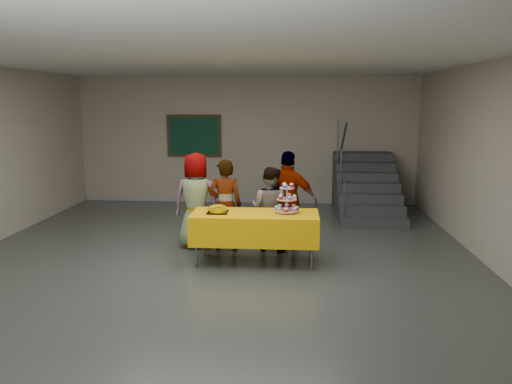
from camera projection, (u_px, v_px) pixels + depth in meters
room_shell at (212, 121)px, 6.83m from camera, size 10.00×10.04×3.02m
bake_table at (255, 227)px, 7.44m from camera, size 1.88×0.78×0.77m
cupcake_stand at (287, 202)px, 7.41m from camera, size 0.38×0.38×0.44m
bear_cake at (218, 209)px, 7.41m from camera, size 0.32×0.36×0.12m
schoolchild_a at (196, 200)px, 8.22m from camera, size 0.82×0.59×1.58m
schoolchild_b at (225, 205)px, 8.05m from camera, size 0.58×0.41×1.50m
schoolchild_c at (270, 209)px, 8.09m from camera, size 0.81×0.73×1.37m
schoolchild_d at (288, 201)px, 8.11m from camera, size 1.01×0.58×1.62m
staircase at (365, 190)px, 10.96m from camera, size 1.30×2.40×2.04m
noticeboard at (194, 136)px, 11.87m from camera, size 1.30×0.05×1.00m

